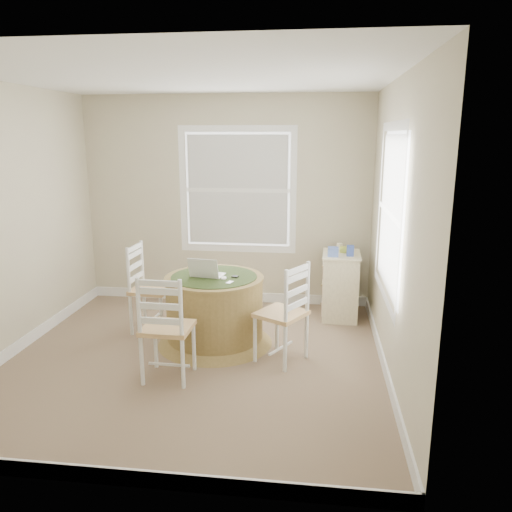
# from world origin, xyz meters

# --- Properties ---
(room) EXTENTS (3.64, 3.64, 2.64)m
(room) POSITION_xyz_m (0.17, 0.16, 1.30)
(room) COLOR #7B624E
(room) RESTS_ON ground
(round_table) EXTENTS (1.19, 1.19, 0.72)m
(round_table) POSITION_xyz_m (0.12, 0.44, 0.39)
(round_table) COLOR olive
(round_table) RESTS_ON ground
(chair_left) EXTENTS (0.42, 0.44, 0.95)m
(chair_left) POSITION_xyz_m (-0.64, 0.70, 0.47)
(chair_left) COLOR white
(chair_left) RESTS_ON ground
(chair_near) EXTENTS (0.43, 0.41, 0.95)m
(chair_near) POSITION_xyz_m (-0.14, -0.37, 0.47)
(chair_near) COLOR white
(chair_near) RESTS_ON ground
(chair_right) EXTENTS (0.56, 0.56, 0.95)m
(chair_right) POSITION_xyz_m (0.83, 0.11, 0.47)
(chair_right) COLOR white
(chair_right) RESTS_ON ground
(laptop) EXTENTS (0.35, 0.32, 0.22)m
(laptop) POSITION_xyz_m (0.05, 0.43, 0.75)
(laptop) COLOR white
(laptop) RESTS_ON round_table
(mouse) EXTENTS (0.08, 0.10, 0.03)m
(mouse) POSITION_xyz_m (0.23, 0.36, 0.73)
(mouse) COLOR white
(mouse) RESTS_ON round_table
(phone) EXTENTS (0.07, 0.10, 0.02)m
(phone) POSITION_xyz_m (0.31, 0.23, 0.72)
(phone) COLOR #B7BABF
(phone) RESTS_ON round_table
(keys) EXTENTS (0.07, 0.07, 0.02)m
(keys) POSITION_xyz_m (0.34, 0.42, 0.72)
(keys) COLOR black
(keys) RESTS_ON round_table
(corner_chest) EXTENTS (0.45, 0.59, 0.77)m
(corner_chest) POSITION_xyz_m (1.43, 1.37, 0.39)
(corner_chest) COLOR #F6EAB9
(corner_chest) RESTS_ON ground
(tissue_box) EXTENTS (0.12, 0.12, 0.10)m
(tissue_box) POSITION_xyz_m (1.33, 1.24, 0.82)
(tissue_box) COLOR #5774C8
(tissue_box) RESTS_ON corner_chest
(box_yellow) EXTENTS (0.15, 0.10, 0.06)m
(box_yellow) POSITION_xyz_m (1.49, 1.45, 0.80)
(box_yellow) COLOR #C1D049
(box_yellow) RESTS_ON corner_chest
(box_blue) EXTENTS (0.08, 0.08, 0.12)m
(box_blue) POSITION_xyz_m (1.52, 1.27, 0.83)
(box_blue) COLOR #344A9D
(box_blue) RESTS_ON corner_chest
(cup_cream) EXTENTS (0.07, 0.07, 0.09)m
(cup_cream) POSITION_xyz_m (1.41, 1.52, 0.82)
(cup_cream) COLOR beige
(cup_cream) RESTS_ON corner_chest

